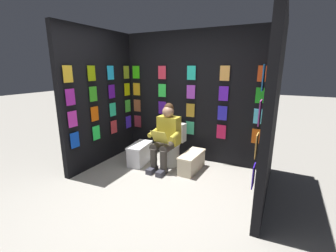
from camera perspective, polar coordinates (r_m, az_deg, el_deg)
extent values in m
plane|color=#9E998E|center=(3.36, -6.82, -18.32)|extent=(30.00, 30.00, 0.00)
cube|color=black|center=(4.53, 6.11, 7.20)|extent=(2.98, 0.10, 2.49)
cube|color=maroon|center=(5.15, -7.58, 1.17)|extent=(0.17, 0.01, 0.26)
cube|color=#BC3163|center=(4.82, -1.42, 0.40)|extent=(0.17, 0.01, 0.26)
cube|color=#3FBB86|center=(4.57, 5.52, -0.48)|extent=(0.17, 0.01, 0.26)
cube|color=#C71649|center=(4.38, 13.17, -1.43)|extent=(0.17, 0.01, 0.26)
cube|color=#C24E0D|center=(4.28, 21.33, -2.43)|extent=(0.17, 0.01, 0.26)
cube|color=brown|center=(5.08, -7.71, 5.10)|extent=(0.17, 0.01, 0.26)
cube|color=#4E1BA1|center=(4.75, -1.45, 4.58)|extent=(0.17, 0.01, 0.26)
cube|color=#B28727|center=(4.49, 5.63, 3.94)|extent=(0.17, 0.01, 0.26)
cube|color=#2A23C2|center=(4.30, 13.44, 3.15)|extent=(0.17, 0.01, 0.26)
cube|color=#4FC0EA|center=(4.20, 21.77, 2.25)|extent=(0.17, 0.01, 0.26)
cube|color=gold|center=(5.03, -7.85, 9.11)|extent=(0.17, 0.01, 0.26)
cube|color=#33E54F|center=(4.70, -1.48, 8.88)|extent=(0.17, 0.01, 0.26)
cube|color=purple|center=(4.44, 5.74, 8.48)|extent=(0.17, 0.01, 0.26)
cube|color=#591BC3|center=(4.25, 13.72, 7.88)|extent=(0.17, 0.01, 0.26)
cube|color=#189619|center=(4.15, 22.23, 7.08)|extent=(0.17, 0.01, 0.26)
cube|color=#36C612|center=(5.01, -7.99, 13.18)|extent=(0.17, 0.01, 0.26)
cube|color=#EB344D|center=(4.68, -1.51, 13.23)|extent=(0.17, 0.01, 0.26)
cube|color=#23CDB4|center=(4.41, 5.86, 13.09)|extent=(0.17, 0.01, 0.26)
cube|color=#E7A24A|center=(4.22, 14.01, 12.70)|extent=(0.17, 0.01, 0.26)
cube|color=#C44014|center=(4.12, 22.71, 11.99)|extent=(0.17, 0.01, 0.26)
cube|color=black|center=(3.28, 24.61, 3.22)|extent=(0.10, 1.82, 2.49)
cube|color=#B96C1D|center=(4.14, 23.15, -3.18)|extent=(0.01, 0.17, 0.26)
cube|color=#BB3A19|center=(3.67, 22.52, -5.28)|extent=(0.01, 0.17, 0.26)
cube|color=red|center=(3.21, 21.70, -7.99)|extent=(0.01, 0.17, 0.26)
cube|color=#2D17B0|center=(2.76, 20.60, -11.59)|extent=(0.01, 0.17, 0.26)
cube|color=#3A9B1C|center=(4.05, 23.65, 1.65)|extent=(0.01, 0.17, 0.26)
cube|color=#3180DD|center=(3.57, 23.07, 0.13)|extent=(0.01, 0.17, 0.26)
cube|color=green|center=(3.10, 22.31, -1.86)|extent=(0.01, 0.17, 0.26)
cube|color=gold|center=(2.63, 21.28, -4.56)|extent=(0.01, 0.17, 0.26)
cube|color=#390A8D|center=(4.00, 24.16, 6.65)|extent=(0.01, 0.17, 0.26)
cube|color=#E33849|center=(3.51, 23.64, 5.79)|extent=(0.01, 0.17, 0.26)
cube|color=orange|center=(3.03, 22.95, 4.65)|extent=(0.01, 0.17, 0.26)
cube|color=#9D3294|center=(2.55, 22.01, 3.08)|extent=(0.01, 0.17, 0.26)
cube|color=maroon|center=(3.97, 24.70, 11.75)|extent=(0.01, 0.17, 0.26)
cube|color=#CF2879|center=(3.48, 24.24, 11.60)|extent=(0.01, 0.17, 0.26)
cube|color=#37A7E4|center=(2.99, 23.63, 11.39)|extent=(0.01, 0.17, 0.26)
cube|color=#1E5C9D|center=(2.51, 22.78, 11.11)|extent=(0.01, 0.17, 0.26)
cube|color=black|center=(4.52, -16.67, 6.66)|extent=(0.10, 1.82, 2.49)
cube|color=blue|center=(4.09, -22.27, -3.29)|extent=(0.01, 0.17, 0.26)
cube|color=#24E64E|center=(4.41, -17.49, -1.64)|extent=(0.01, 0.17, 0.26)
cube|color=#CB3840|center=(4.75, -13.38, -0.21)|extent=(0.01, 0.17, 0.26)
cube|color=#4228DB|center=(5.12, -9.85, 1.02)|extent=(0.01, 0.17, 0.26)
cube|color=#C12CA9|center=(4.00, -22.75, 1.60)|extent=(0.01, 0.17, 0.26)
cube|color=#DE570C|center=(4.33, -17.84, 2.91)|extent=(0.01, 0.17, 0.26)
cube|color=#29C890|center=(4.68, -13.63, 4.03)|extent=(0.01, 0.17, 0.26)
cube|color=green|center=(5.05, -10.02, 4.96)|extent=(0.01, 0.17, 0.26)
cube|color=purple|center=(3.95, -23.26, 6.66)|extent=(0.01, 0.17, 0.26)
cube|color=green|center=(4.27, -18.21, 7.61)|extent=(0.01, 0.17, 0.26)
cube|color=#551396|center=(4.63, -13.90, 8.38)|extent=(0.01, 0.17, 0.26)
cube|color=#B9C60A|center=(5.01, -10.20, 9.00)|extent=(0.01, 0.17, 0.26)
cube|color=gold|center=(3.92, -23.78, 11.82)|extent=(0.01, 0.17, 0.26)
cube|color=#849F0C|center=(4.25, -18.60, 12.39)|extent=(0.01, 0.17, 0.26)
cube|color=#22B5ED|center=(4.61, -14.17, 12.80)|extent=(0.01, 0.17, 0.26)
cube|color=#96A224|center=(4.99, -10.39, 13.08)|extent=(0.01, 0.17, 0.26)
cylinder|color=white|center=(4.39, 0.39, -7.08)|extent=(0.38, 0.38, 0.40)
cylinder|color=white|center=(4.32, 0.40, -4.46)|extent=(0.41, 0.41, 0.02)
cube|color=white|center=(4.49, 1.99, -1.49)|extent=(0.39, 0.19, 0.36)
cylinder|color=white|center=(4.41, 1.46, -1.77)|extent=(0.39, 0.08, 0.39)
cube|color=gold|center=(4.21, 0.22, -1.08)|extent=(0.41, 0.23, 0.52)
sphere|color=tan|center=(4.11, 0.02, 3.59)|extent=(0.21, 0.21, 0.21)
sphere|color=#472D19|center=(4.12, 0.22, 4.59)|extent=(0.17, 0.17, 0.17)
cylinder|color=#38332D|center=(4.08, 0.10, -5.24)|extent=(0.16, 0.40, 0.15)
cylinder|color=#38332D|center=(4.17, -2.32, -4.79)|extent=(0.16, 0.40, 0.15)
cylinder|color=#38332D|center=(4.01, -1.16, -9.05)|extent=(0.12, 0.12, 0.42)
cylinder|color=#38332D|center=(4.11, -3.60, -8.50)|extent=(0.12, 0.12, 0.42)
cube|color=#33333D|center=(4.04, -1.58, -11.53)|extent=(0.12, 0.26, 0.09)
cube|color=#33333D|center=(4.13, -4.02, -10.91)|extent=(0.12, 0.26, 0.09)
cylinder|color=gold|center=(3.97, 1.76, -2.46)|extent=(0.09, 0.31, 0.13)
cylinder|color=gold|center=(4.18, -3.62, -1.61)|extent=(0.09, 0.31, 0.13)
cube|color=gold|center=(3.94, -2.16, -2.82)|extent=(0.30, 0.14, 0.23)
cube|color=beige|center=(4.17, 5.94, -9.11)|extent=(0.28, 0.66, 0.30)
cube|color=beige|center=(4.11, 6.00, -6.98)|extent=(0.30, 0.69, 0.03)
cube|color=silver|center=(4.48, -7.02, -7.06)|extent=(0.34, 0.60, 0.36)
cube|color=white|center=(4.41, -7.10, -4.72)|extent=(0.36, 0.63, 0.03)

